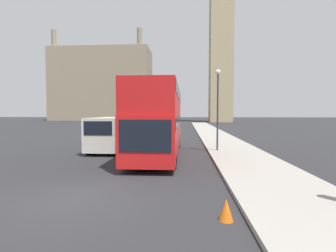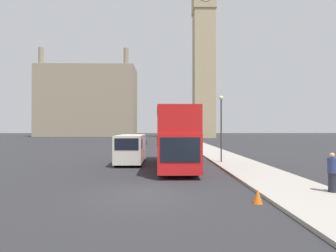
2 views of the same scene
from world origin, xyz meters
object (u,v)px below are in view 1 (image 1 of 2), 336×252
at_px(clock_tower, 221,16).
at_px(red_double_decker_bus, 158,118).
at_px(street_lamp, 218,97).
at_px(parked_sedan, 147,124).
at_px(white_van, 110,133).

bearing_deg(clock_tower, red_double_decker_bus, -100.86).
distance_m(clock_tower, street_lamp, 65.96).
xyz_separation_m(red_double_decker_bus, street_lamp, (3.81, 1.64, 1.36)).
bearing_deg(clock_tower, street_lamp, -97.60).
xyz_separation_m(red_double_decker_bus, parked_sedan, (-4.91, 28.36, -1.68)).
bearing_deg(red_double_decker_bus, clock_tower, 79.14).
relative_size(clock_tower, red_double_decker_bus, 5.58).
xyz_separation_m(clock_tower, red_double_decker_bus, (-11.79, -61.42, -28.04)).
xyz_separation_m(clock_tower, white_van, (-15.34, -59.71, -29.15)).
relative_size(street_lamp, parked_sedan, 1.25).
bearing_deg(white_van, red_double_decker_bus, -25.73).
xyz_separation_m(street_lamp, parked_sedan, (-8.72, 26.73, -3.04)).
distance_m(clock_tower, red_double_decker_bus, 68.55).
bearing_deg(clock_tower, parked_sedan, -116.80).
bearing_deg(parked_sedan, white_van, -87.08).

